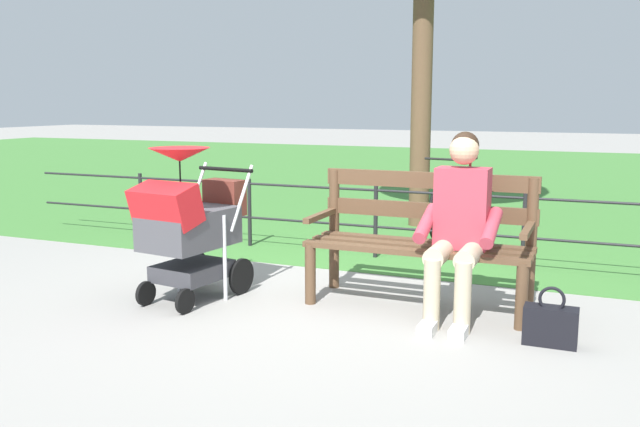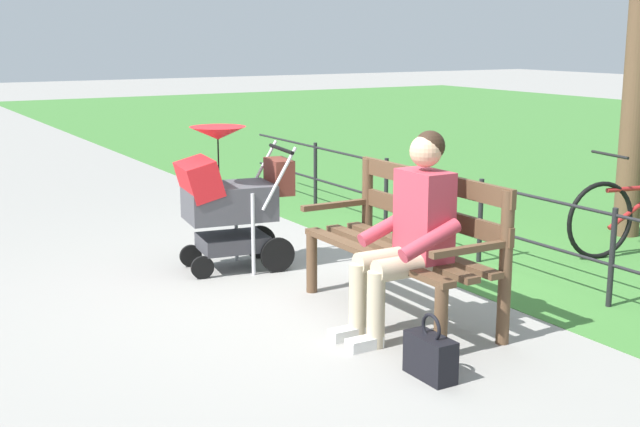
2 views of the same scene
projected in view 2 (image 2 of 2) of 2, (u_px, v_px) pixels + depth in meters
ground_plane at (334, 287)px, 6.29m from camera, size 60.00×60.00×0.00m
park_bench at (409, 238)px, 5.59m from camera, size 1.60×0.60×0.96m
person_on_bench at (410, 228)px, 5.19m from camera, size 0.53×0.74×1.28m
stroller at (228, 197)px, 6.65m from camera, size 0.61×0.94×1.15m
handbag at (430, 356)px, 4.60m from camera, size 0.32×0.14×0.37m
park_fence at (504, 219)px, 6.65m from camera, size 8.17×0.04×0.70m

